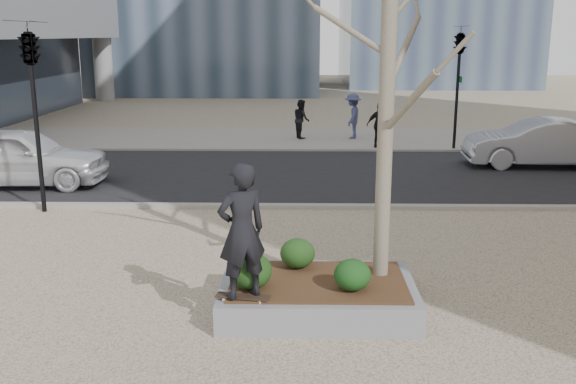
{
  "coord_description": "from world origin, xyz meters",
  "views": [
    {
      "loc": [
        0.72,
        -9.32,
        4.19
      ],
      "look_at": [
        0.5,
        2.0,
        1.4
      ],
      "focal_mm": 40.0,
      "sensor_mm": 36.0,
      "label": 1
    }
  ],
  "objects_px": {
    "police_car": "(19,156)",
    "planter": "(318,296)",
    "skateboarder": "(242,231)",
    "skateboard": "(243,298)"
  },
  "relations": [
    {
      "from": "police_car",
      "to": "planter",
      "type": "bearing_deg",
      "value": -137.48
    },
    {
      "from": "planter",
      "to": "skateboarder",
      "type": "height_order",
      "value": "skateboarder"
    },
    {
      "from": "planter",
      "to": "skateboarder",
      "type": "bearing_deg",
      "value": -146.74
    },
    {
      "from": "skateboarder",
      "to": "police_car",
      "type": "bearing_deg",
      "value": -79.63
    },
    {
      "from": "skateboard",
      "to": "planter",
      "type": "bearing_deg",
      "value": 43.04
    },
    {
      "from": "planter",
      "to": "skateboard",
      "type": "bearing_deg",
      "value": -146.74
    },
    {
      "from": "skateboard",
      "to": "skateboarder",
      "type": "xyz_separation_m",
      "value": [
        -0.0,
        0.0,
        1.02
      ]
    },
    {
      "from": "skateboard",
      "to": "police_car",
      "type": "height_order",
      "value": "police_car"
    },
    {
      "from": "planter",
      "to": "police_car",
      "type": "xyz_separation_m",
      "value": [
        -8.2,
        8.27,
        0.63
      ]
    },
    {
      "from": "police_car",
      "to": "skateboarder",
      "type": "bearing_deg",
      "value": -143.94
    }
  ]
}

